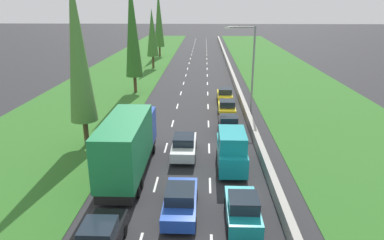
{
  "coord_description": "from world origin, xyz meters",
  "views": [
    {
      "loc": [
        1.32,
        1.23,
        11.08
      ],
      "look_at": [
        0.22,
        30.95,
        1.07
      ],
      "focal_mm": 32.39,
      "sensor_mm": 36.0,
      "label": 1
    }
  ],
  "objects": [
    {
      "name": "yellow_hatchback_right_lane",
      "position": [
        3.65,
        35.64,
        0.84
      ],
      "size": [
        1.74,
        3.9,
        1.72
      ],
      "color": "yellow",
      "rests_on": "ground"
    },
    {
      "name": "grass_verge_left",
      "position": [
        -12.65,
        60.0,
        0.02
      ],
      "size": [
        14.0,
        140.0,
        0.04
      ],
      "primitive_type": "cube",
      "color": "#2D6623",
      "rests_on": "ground"
    },
    {
      "name": "ground_plane",
      "position": [
        0.0,
        60.0,
        0.0
      ],
      "size": [
        300.0,
        300.0,
        0.0
      ],
      "primitive_type": "plane",
      "color": "#28282B",
      "rests_on": "ground"
    },
    {
      "name": "median_barrier",
      "position": [
        5.7,
        60.0,
        0.42
      ],
      "size": [
        0.44,
        120.0,
        0.85
      ],
      "primitive_type": "cube",
      "color": "#9E9B93",
      "rests_on": "ground"
    },
    {
      "name": "poplar_tree_fifth",
      "position": [
        -8.62,
        77.93,
        8.14
      ],
      "size": [
        2.15,
        2.15,
        14.18
      ],
      "color": "#4C3823",
      "rests_on": "ground"
    },
    {
      "name": "blue_sedan_centre_lane",
      "position": [
        0.07,
        17.77,
        0.81
      ],
      "size": [
        1.82,
        4.5,
        1.64
      ],
      "color": "#1E47B7",
      "rests_on": "ground"
    },
    {
      "name": "teal_hatchback_right_lane",
      "position": [
        3.4,
        17.04,
        0.84
      ],
      "size": [
        1.74,
        3.9,
        1.72
      ],
      "color": "teal",
      "rests_on": "ground"
    },
    {
      "name": "poplar_tree_third",
      "position": [
        -7.73,
        45.19,
        8.3
      ],
      "size": [
        2.16,
        2.16,
        14.48
      ],
      "color": "#4C3823",
      "rests_on": "ground"
    },
    {
      "name": "white_sedan_centre_lane",
      "position": [
        -0.19,
        25.62,
        0.81
      ],
      "size": [
        1.82,
        4.5,
        1.64
      ],
      "color": "white",
      "rests_on": "ground"
    },
    {
      "name": "green_box_truck_left_lane",
      "position": [
        -3.72,
        22.45,
        2.18
      ],
      "size": [
        2.46,
        9.4,
        4.18
      ],
      "color": "black",
      "rests_on": "ground"
    },
    {
      "name": "poplar_tree_second",
      "position": [
        -8.29,
        27.29,
        7.92
      ],
      "size": [
        2.14,
        2.14,
        13.73
      ],
      "color": "#4C3823",
      "rests_on": "ground"
    },
    {
      "name": "poplar_tree_fourth",
      "position": [
        -7.96,
        63.27,
        6.24
      ],
      "size": [
        2.06,
        2.06,
        10.37
      ],
      "color": "#4C3823",
      "rests_on": "ground"
    },
    {
      "name": "black_hatchback_right_lane",
      "position": [
        3.5,
        30.51,
        0.84
      ],
      "size": [
        1.74,
        3.9,
        1.72
      ],
      "color": "black",
      "rests_on": "ground"
    },
    {
      "name": "grass_verge_right",
      "position": [
        14.35,
        60.0,
        0.02
      ],
      "size": [
        14.0,
        140.0,
        0.04
      ],
      "primitive_type": "cube",
      "color": "#2D6623",
      "rests_on": "ground"
    },
    {
      "name": "lane_markings",
      "position": [
        0.0,
        60.0,
        0.01
      ],
      "size": [
        3.64,
        116.0,
        0.01
      ],
      "color": "white",
      "rests_on": "ground"
    },
    {
      "name": "teal_van_right_lane",
      "position": [
        3.26,
        23.53,
        1.4
      ],
      "size": [
        1.96,
        4.9,
        2.82
      ],
      "color": "teal",
      "rests_on": "ground"
    },
    {
      "name": "street_light_mast",
      "position": [
        6.02,
        37.37,
        5.23
      ],
      "size": [
        3.2,
        0.28,
        9.0
      ],
      "color": "gray",
      "rests_on": "ground"
    },
    {
      "name": "yellow_hatchback_right_lane_sixth",
      "position": [
        3.71,
        40.96,
        0.84
      ],
      "size": [
        1.74,
        3.9,
        1.72
      ],
      "color": "yellow",
      "rests_on": "ground"
    },
    {
      "name": "black_hatchback_left_lane",
      "position": [
        -3.38,
        14.45,
        0.84
      ],
      "size": [
        1.74,
        3.9,
        1.72
      ],
      "color": "black",
      "rests_on": "ground"
    }
  ]
}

